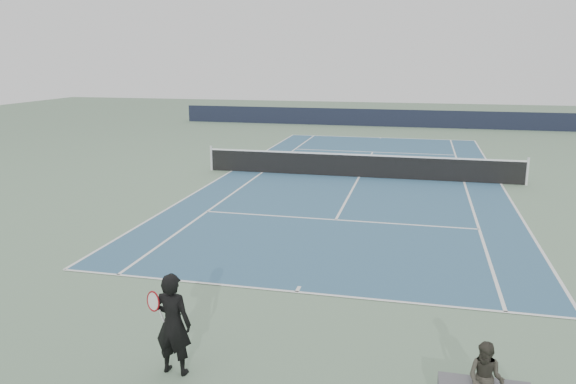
# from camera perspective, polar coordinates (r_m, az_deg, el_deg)

# --- Properties ---
(ground) EXTENTS (80.00, 80.00, 0.00)m
(ground) POSITION_cam_1_polar(r_m,az_deg,el_deg) (23.12, 7.24, 1.49)
(ground) COLOR slate
(court_surface) EXTENTS (10.97, 23.77, 0.01)m
(court_surface) POSITION_cam_1_polar(r_m,az_deg,el_deg) (23.12, 7.24, 1.51)
(court_surface) COLOR #335C7A
(court_surface) RESTS_ON ground
(tennis_net) EXTENTS (12.90, 0.10, 1.07)m
(tennis_net) POSITION_cam_1_polar(r_m,az_deg,el_deg) (23.02, 7.27, 2.72)
(tennis_net) COLOR silver
(tennis_net) RESTS_ON ground
(windscreen_far) EXTENTS (30.00, 0.25, 1.20)m
(windscreen_far) POSITION_cam_1_polar(r_m,az_deg,el_deg) (40.67, 10.03, 7.42)
(windscreen_far) COLOR black
(windscreen_far) RESTS_ON ground
(tennis_player) EXTENTS (0.77, 0.48, 1.64)m
(tennis_player) POSITION_cam_1_polar(r_m,az_deg,el_deg) (8.95, -11.63, -12.96)
(tennis_player) COLOR black
(tennis_player) RESTS_ON ground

